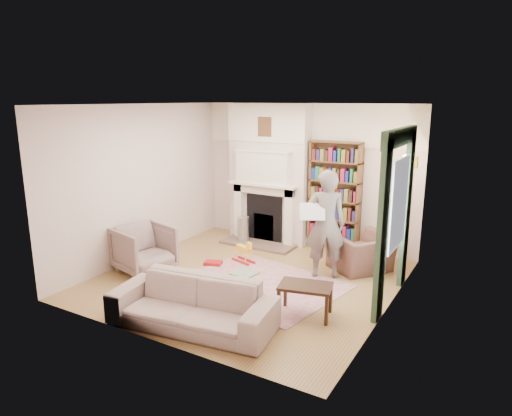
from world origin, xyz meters
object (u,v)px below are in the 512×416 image
Objects in this scene: sofa at (192,304)px; coffee_table at (305,300)px; man_reading at (325,224)px; bookcase at (335,191)px; armchair_reading at (362,253)px; rocking_horse at (243,251)px; armchair_left at (144,249)px; paraffin_heater at (243,230)px.

coffee_table is (1.14, 1.01, -0.09)m from sofa.
sofa is 2.66m from man_reading.
bookcase is at bearing -102.98° from man_reading.
armchair_reading is at bearing 59.27° from sofa.
rocking_horse is at bearing 130.09° from coffee_table.
armchair_left is 3.07m from coffee_table.
armchair_reading reaches higher than coffee_table.
armchair_left is (-2.38, -2.69, -0.78)m from bookcase.
man_reading is (2.75, 1.30, 0.50)m from armchair_left.
man_reading reaches higher than rocking_horse.
bookcase reaches higher than armchair_left.
coffee_table is (-0.14, -2.05, -0.09)m from armchair_reading.
paraffin_heater is at bearing 122.92° from coffee_table.
paraffin_heater is at bearing 139.46° from rocking_horse.
paraffin_heater is 1.14m from rocking_horse.
man_reading is at bearing -74.94° from bookcase.
sofa is at bearing 12.78° from armchair_reading.
coffee_table is 1.27× the size of paraffin_heater.
armchair_reading is at bearing 37.39° from rocking_horse.
armchair_reading is 0.95m from man_reading.
man_reading is at bearing -50.55° from armchair_left.
coffee_table is at bearing 73.99° from man_reading.
man_reading is 2.57× the size of coffee_table.
rocking_horse is (-1.14, -1.48, -0.97)m from bookcase.
bookcase is 1.91× the size of armchair_reading.
bookcase is 3.97m from sofa.
paraffin_heater is at bearing 102.94° from sofa.
paraffin_heater reaches higher than rocking_horse.
bookcase is at bearing 70.32° from rocking_horse.
man_reading reaches higher than armchair_left.
armchair_reading is 1.11× the size of armchair_left.
coffee_table is at bearing -76.48° from bookcase.
armchair_left is at bearing -23.78° from armchair_reading.
coffee_table is 3.35m from paraffin_heater.
man_reading is 3.27× the size of paraffin_heater.
man_reading is at bearing 88.80° from coffee_table.
sofa is at bearing -151.70° from coffee_table.
armchair_reading is 2.08m from rocking_horse.
rocking_horse is (-0.68, 2.36, -0.11)m from sofa.
sofa is 1.19× the size of man_reading.
rocking_horse is at bearing -34.94° from armchair_reading.
armchair_left reaches higher than armchair_reading.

